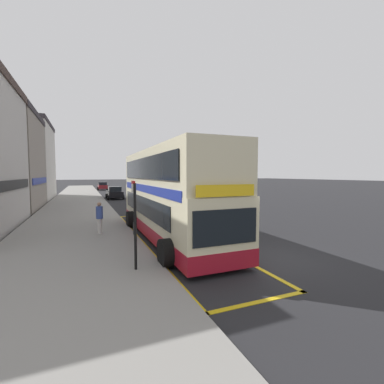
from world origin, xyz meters
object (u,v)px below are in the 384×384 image
Objects in this scene: bus_stop_sign at (135,218)px; parked_car_black_kerbside at (115,193)px; parked_car_maroon_across at (103,186)px; double_decker_bus at (169,197)px; pedestrian_waiting_near_sign at (100,217)px; parked_car_grey_behind at (142,186)px.

bus_stop_sign reaches higher than parked_car_black_kerbside.
double_decker_bus is at bearing -89.01° from parked_car_maroon_across.
double_decker_bus is 4.90m from bus_stop_sign.
bus_stop_sign is at bearing -91.98° from parked_car_maroon_across.
parked_car_black_kerbside is (-0.19, 22.82, -1.27)m from double_decker_bus.
double_decker_bus is 4.03× the size of bus_stop_sign.
parked_car_maroon_across is at bearing 90.28° from parked_car_black_kerbside.
double_decker_bus is at bearing -89.42° from parked_car_black_kerbside.
bus_stop_sign reaches higher than parked_car_maroon_across.
parked_car_maroon_across is (2.22, 48.31, -1.00)m from bus_stop_sign.
double_decker_bus is 7.06× the size of pedestrian_waiting_near_sign.
pedestrian_waiting_near_sign is (-0.77, 5.78, -0.78)m from bus_stop_sign.
double_decker_bus reaches higher than parked_car_maroon_across.
parked_car_grey_behind is at bearing 67.81° from parked_car_black_kerbside.
parked_car_black_kerbside is at bearing 90.48° from double_decker_bus.
parked_car_grey_behind is 2.57× the size of pedestrian_waiting_near_sign.
parked_car_black_kerbside is at bearing 81.83° from pedestrian_waiting_near_sign.
bus_stop_sign is (-2.48, -4.22, -0.26)m from double_decker_bus.
pedestrian_waiting_near_sign is at bearing -103.01° from parked_car_grey_behind.
parked_car_grey_behind is 1.00× the size of parked_car_maroon_across.
parked_car_maroon_across is at bearing 87.37° from bus_stop_sign.
parked_car_black_kerbside is 21.26m from parked_car_maroon_across.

